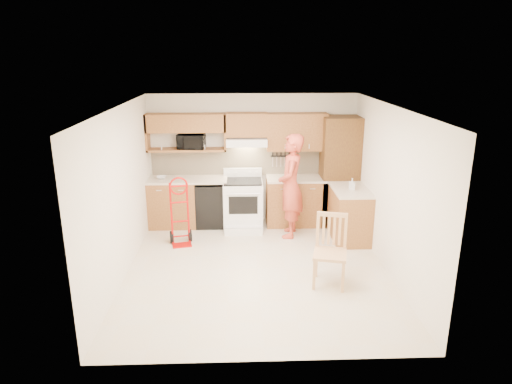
{
  "coord_description": "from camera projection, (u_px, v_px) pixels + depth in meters",
  "views": [
    {
      "loc": [
        -0.26,
        -6.5,
        3.24
      ],
      "look_at": [
        0.0,
        0.5,
        1.1
      ],
      "focal_mm": 32.18,
      "sensor_mm": 36.0,
      "label": 1
    }
  ],
  "objects": [
    {
      "name": "lower_cab_left",
      "position": [
        173.0,
        203.0,
        8.85
      ],
      "size": [
        0.9,
        0.6,
        0.9
      ],
      "primitive_type": "cube",
      "color": "#9F6937",
      "rests_on": "ground"
    },
    {
      "name": "soap_bottle",
      "position": [
        352.0,
        184.0,
        7.99
      ],
      "size": [
        0.09,
        0.1,
        0.2
      ],
      "primitive_type": "imported",
      "rotation": [
        0.0,
        0.0,
        -0.03
      ],
      "color": "white",
      "rests_on": "countertop_return"
    },
    {
      "name": "cab_return_right",
      "position": [
        349.0,
        215.0,
        8.2
      ],
      "size": [
        0.6,
        1.0,
        0.9
      ],
      "primitive_type": "cube",
      "color": "#9F6937",
      "rests_on": "ground"
    },
    {
      "name": "person",
      "position": [
        291.0,
        186.0,
        8.21
      ],
      "size": [
        0.55,
        0.75,
        1.89
      ],
      "primitive_type": "imported",
      "rotation": [
        0.0,
        0.0,
        -1.73
      ],
      "color": "#BE442F",
      "rests_on": "ground"
    },
    {
      "name": "floor",
      "position": [
        257.0,
        269.0,
        7.17
      ],
      "size": [
        4.0,
        4.5,
        0.02
      ],
      "primitive_type": "cube",
      "color": "beige",
      "rests_on": "ground"
    },
    {
      "name": "wall_back",
      "position": [
        253.0,
        158.0,
        8.96
      ],
      "size": [
        4.0,
        0.02,
        2.5
      ],
      "primitive_type": "cube",
      "color": "#EEE4CA",
      "rests_on": "ground"
    },
    {
      "name": "wall_left",
      "position": [
        121.0,
        194.0,
        6.73
      ],
      "size": [
        0.02,
        4.5,
        2.5
      ],
      "primitive_type": "cube",
      "color": "#EEE4CA",
      "rests_on": "ground"
    },
    {
      "name": "lower_cab_right",
      "position": [
        296.0,
        202.0,
        8.93
      ],
      "size": [
        1.14,
        0.6,
        0.9
      ],
      "primitive_type": "cube",
      "color": "#9F6937",
      "rests_on": "ground"
    },
    {
      "name": "countertop_right",
      "position": [
        296.0,
        178.0,
        8.79
      ],
      "size": [
        1.14,
        0.63,
        0.04
      ],
      "primitive_type": "cube",
      "color": "beige",
      "rests_on": "lower_cab_right"
    },
    {
      "name": "knife_strip",
      "position": [
        281.0,
        159.0,
        8.93
      ],
      "size": [
        0.4,
        0.05,
        0.29
      ],
      "primitive_type": null,
      "color": "black",
      "rests_on": "backsplash"
    },
    {
      "name": "pantry_tall",
      "position": [
        339.0,
        171.0,
        8.78
      ],
      "size": [
        0.7,
        0.6,
        2.1
      ],
      "primitive_type": "cube",
      "color": "brown",
      "rests_on": "ground"
    },
    {
      "name": "microwave",
      "position": [
        191.0,
        141.0,
        8.64
      ],
      "size": [
        0.54,
        0.39,
        0.28
      ],
      "primitive_type": "imported",
      "rotation": [
        0.0,
        0.0,
        -0.1
      ],
      "color": "black",
      "rests_on": "upper_shelf_mw"
    },
    {
      "name": "countertop_left",
      "position": [
        188.0,
        179.0,
        8.72
      ],
      "size": [
        1.5,
        0.63,
        0.04
      ],
      "primitive_type": "cube",
      "color": "beige",
      "rests_on": "lower_cab_left"
    },
    {
      "name": "upper_cab_center",
      "position": [
        246.0,
        125.0,
        8.59
      ],
      "size": [
        0.76,
        0.33,
        0.44
      ],
      "primitive_type": "cube",
      "color": "#9F6937",
      "rests_on": "wall_back"
    },
    {
      "name": "upper_cab_left",
      "position": [
        186.0,
        123.0,
        8.54
      ],
      "size": [
        1.5,
        0.33,
        0.34
      ],
      "primitive_type": "cube",
      "color": "#9F6937",
      "rests_on": "wall_back"
    },
    {
      "name": "wall_front",
      "position": [
        266.0,
        257.0,
        4.64
      ],
      "size": [
        4.0,
        0.02,
        2.5
      ],
      "primitive_type": "cube",
      "color": "#EEE4CA",
      "rests_on": "ground"
    },
    {
      "name": "range_hood",
      "position": [
        247.0,
        142.0,
        8.62
      ],
      "size": [
        0.76,
        0.46,
        0.14
      ],
      "primitive_type": "cube",
      "color": "white",
      "rests_on": "wall_back"
    },
    {
      "name": "backsplash",
      "position": [
        253.0,
        161.0,
        8.95
      ],
      "size": [
        3.92,
        0.03,
        0.55
      ],
      "primitive_type": "cube",
      "color": "beige",
      "rests_on": "wall_back"
    },
    {
      "name": "dining_chair",
      "position": [
        330.0,
        251.0,
        6.54
      ],
      "size": [
        0.57,
        0.6,
        1.03
      ],
      "primitive_type": null,
      "rotation": [
        0.0,
        0.0,
        -0.24
      ],
      "color": "#E2AA70",
      "rests_on": "ground"
    },
    {
      "name": "range",
      "position": [
        243.0,
        200.0,
        8.7
      ],
      "size": [
        0.74,
        0.97,
        1.09
      ],
      "primitive_type": null,
      "color": "white",
      "rests_on": "ground"
    },
    {
      "name": "upper_cab_right",
      "position": [
        297.0,
        132.0,
        8.66
      ],
      "size": [
        1.14,
        0.33,
        0.7
      ],
      "primitive_type": "cube",
      "color": "#9F6937",
      "rests_on": "wall_back"
    },
    {
      "name": "hand_truck",
      "position": [
        180.0,
        214.0,
        7.93
      ],
      "size": [
        0.5,
        0.48,
        1.1
      ],
      "primitive_type": null,
      "rotation": [
        0.0,
        0.0,
        0.2
      ],
      "color": "#BB0B07",
      "rests_on": "ground"
    },
    {
      "name": "countertop_return",
      "position": [
        351.0,
        190.0,
        8.06
      ],
      "size": [
        0.63,
        1.0,
        0.04
      ],
      "primitive_type": "cube",
      "color": "beige",
      "rests_on": "cab_return_right"
    },
    {
      "name": "bowl",
      "position": [
        162.0,
        178.0,
        8.69
      ],
      "size": [
        0.22,
        0.22,
        0.05
      ],
      "primitive_type": "imported",
      "rotation": [
        0.0,
        0.0,
        0.16
      ],
      "color": "white",
      "rests_on": "countertop_left"
    },
    {
      "name": "wall_right",
      "position": [
        391.0,
        191.0,
        6.88
      ],
      "size": [
        0.02,
        4.5,
        2.5
      ],
      "primitive_type": "cube",
      "color": "#EEE4CA",
      "rests_on": "ground"
    },
    {
      "name": "dishwasher",
      "position": [
        212.0,
        204.0,
        8.88
      ],
      "size": [
        0.6,
        0.6,
        0.85
      ],
      "primitive_type": "cube",
      "color": "black",
      "rests_on": "ground"
    },
    {
      "name": "ceiling",
      "position": [
        257.0,
        107.0,
        6.44
      ],
      "size": [
        4.0,
        4.5,
        0.02
      ],
      "primitive_type": "cube",
      "color": "white",
      "rests_on": "ground"
    },
    {
      "name": "upper_shelf_mw",
      "position": [
        187.0,
        150.0,
        8.69
      ],
      "size": [
        1.5,
        0.33,
        0.04
      ],
      "primitive_type": "cube",
      "color": "#9F6937",
      "rests_on": "wall_back"
    }
  ]
}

